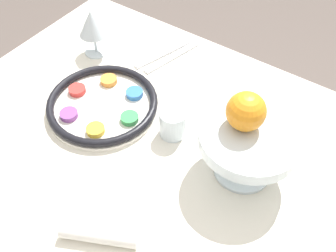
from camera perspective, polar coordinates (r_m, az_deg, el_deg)
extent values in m
cylinder|color=silver|center=(1.02, -9.40, 2.75)|extent=(0.28, 0.28, 0.01)
torus|color=black|center=(1.00, -9.51, 3.34)|extent=(0.28, 0.28, 0.02)
cylinder|color=#33934C|center=(0.96, -5.60, 1.14)|extent=(0.04, 0.04, 0.01)
cylinder|color=#2D6BB7|center=(1.02, -4.89, 4.75)|extent=(0.04, 0.04, 0.01)
cylinder|color=orange|center=(1.07, -8.60, 6.57)|extent=(0.04, 0.04, 0.01)
cylinder|color=red|center=(1.06, -13.05, 5.11)|extent=(0.04, 0.04, 0.01)
cylinder|color=#844299|center=(1.00, -14.19, 1.64)|extent=(0.04, 0.04, 0.01)
cylinder|color=gold|center=(0.95, -10.48, -0.54)|extent=(0.04, 0.04, 0.01)
cylinder|color=silver|center=(1.19, -10.31, 10.60)|extent=(0.07, 0.07, 0.00)
cylinder|color=silver|center=(1.17, -10.53, 11.80)|extent=(0.01, 0.01, 0.06)
cone|color=silver|center=(1.14, -11.00, 14.47)|extent=(0.08, 0.08, 0.07)
cylinder|color=silver|center=(0.90, 10.71, -6.10)|extent=(0.13, 0.13, 0.01)
cylinder|color=silver|center=(0.86, 11.17, -4.20)|extent=(0.03, 0.03, 0.09)
cylinder|color=silver|center=(0.81, 11.80, -1.63)|extent=(0.21, 0.21, 0.03)
sphere|color=orange|center=(0.78, 11.26, 2.09)|extent=(0.08, 0.08, 0.08)
cylinder|color=white|center=(0.80, -9.96, -15.18)|extent=(0.15, 0.10, 0.04)
cylinder|color=silver|center=(0.92, 0.70, 0.42)|extent=(0.06, 0.06, 0.07)
cylinder|color=silver|center=(0.98, 11.82, 2.91)|extent=(0.06, 0.06, 0.07)
cube|color=silver|center=(1.16, -0.74, 10.45)|extent=(0.08, 0.19, 0.01)
cube|color=silver|center=(1.15, 0.50, 9.92)|extent=(0.07, 0.19, 0.01)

